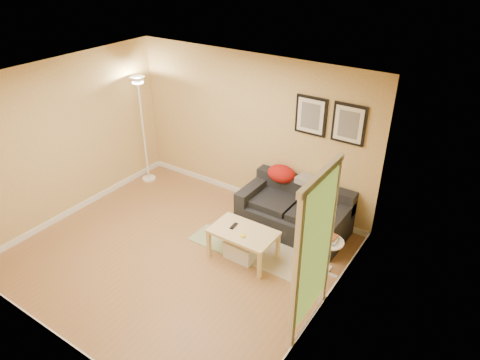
{
  "coord_description": "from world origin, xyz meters",
  "views": [
    {
      "loc": [
        3.64,
        -3.75,
        4.15
      ],
      "look_at": [
        0.55,
        0.85,
        1.05
      ],
      "focal_mm": 32.63,
      "sensor_mm": 36.0,
      "label": 1
    }
  ],
  "objects_px": {
    "side_table": "(328,258)",
    "book_stack": "(331,238)",
    "floor_lamp": "(144,134)",
    "storage_bin": "(242,249)",
    "sofa": "(294,210)",
    "coffee_table": "(243,244)"
  },
  "relations": [
    {
      "from": "storage_bin",
      "to": "floor_lamp",
      "type": "bearing_deg",
      "value": 161.06
    },
    {
      "from": "sofa",
      "to": "coffee_table",
      "type": "relative_size",
      "value": 1.8
    },
    {
      "from": "side_table",
      "to": "floor_lamp",
      "type": "xyz_separation_m",
      "value": [
        -4.02,
        0.6,
        0.68
      ]
    },
    {
      "from": "coffee_table",
      "to": "side_table",
      "type": "distance_m",
      "value": 1.23
    },
    {
      "from": "book_stack",
      "to": "floor_lamp",
      "type": "relative_size",
      "value": 0.1
    },
    {
      "from": "coffee_table",
      "to": "book_stack",
      "type": "relative_size",
      "value": 4.46
    },
    {
      "from": "sofa",
      "to": "storage_bin",
      "type": "xyz_separation_m",
      "value": [
        -0.29,
        -1.05,
        -0.23
      ]
    },
    {
      "from": "side_table",
      "to": "book_stack",
      "type": "height_order",
      "value": "book_stack"
    },
    {
      "from": "side_table",
      "to": "book_stack",
      "type": "relative_size",
      "value": 2.68
    },
    {
      "from": "side_table",
      "to": "floor_lamp",
      "type": "bearing_deg",
      "value": 171.46
    },
    {
      "from": "sofa",
      "to": "storage_bin",
      "type": "bearing_deg",
      "value": -105.59
    },
    {
      "from": "storage_bin",
      "to": "side_table",
      "type": "bearing_deg",
      "value": 17.13
    },
    {
      "from": "sofa",
      "to": "floor_lamp",
      "type": "height_order",
      "value": "floor_lamp"
    },
    {
      "from": "side_table",
      "to": "floor_lamp",
      "type": "relative_size",
      "value": 0.28
    },
    {
      "from": "side_table",
      "to": "coffee_table",
      "type": "bearing_deg",
      "value": -163.22
    },
    {
      "from": "coffee_table",
      "to": "floor_lamp",
      "type": "xyz_separation_m",
      "value": [
        -2.85,
        0.96,
        0.73
      ]
    },
    {
      "from": "floor_lamp",
      "to": "book_stack",
      "type": "bearing_deg",
      "value": -8.31
    },
    {
      "from": "storage_bin",
      "to": "floor_lamp",
      "type": "height_order",
      "value": "floor_lamp"
    },
    {
      "from": "sofa",
      "to": "side_table",
      "type": "height_order",
      "value": "sofa"
    },
    {
      "from": "sofa",
      "to": "book_stack",
      "type": "distance_m",
      "value": 1.14
    },
    {
      "from": "storage_bin",
      "to": "book_stack",
      "type": "distance_m",
      "value": 1.33
    },
    {
      "from": "coffee_table",
      "to": "side_table",
      "type": "bearing_deg",
      "value": 32.33
    }
  ]
}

